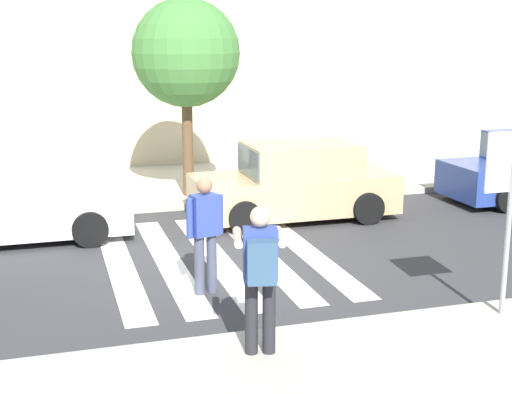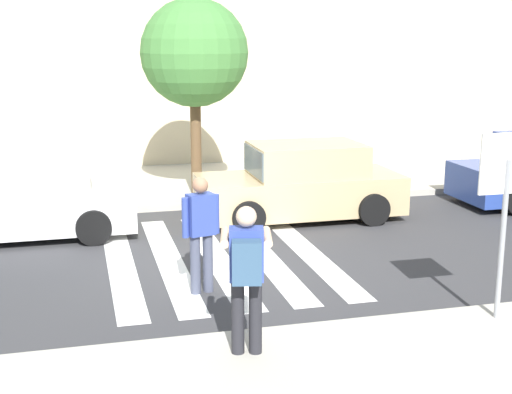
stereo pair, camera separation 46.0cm
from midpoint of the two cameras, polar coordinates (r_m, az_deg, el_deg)
ground_plane at (r=11.98m, az=-1.92°, el=-5.09°), size 120.00×120.00×0.00m
sidewalk_far at (r=17.68m, az=-6.14°, el=0.99°), size 60.00×4.80×0.14m
building_facade_far at (r=21.66m, az=-8.12°, el=12.85°), size 56.00×4.00×7.44m
crosswalk_stripe_0 at (r=11.95m, az=-9.68°, el=-5.31°), size 0.44×5.20×0.01m
crosswalk_stripe_1 at (r=12.03m, az=-5.87°, el=-5.06°), size 0.44×5.20×0.01m
crosswalk_stripe_2 at (r=12.16m, az=-2.13°, el=-4.79°), size 0.44×5.20×0.01m
crosswalk_stripe_3 at (r=12.35m, az=1.51°, el=-4.51°), size 0.44×5.20×0.01m
crosswalk_stripe_4 at (r=12.58m, az=5.03°, el=-4.23°), size 0.44×5.20×0.01m
stop_sign at (r=9.41m, az=20.70°, el=0.88°), size 0.76×0.08×2.39m
photographer_with_backpack at (r=7.94m, az=0.90°, el=-5.70°), size 0.69×0.92×1.72m
pedestrian_crossing at (r=10.26m, az=-3.14°, el=-2.52°), size 0.57×0.33×1.72m
parked_car_white at (r=13.77m, az=-17.23°, el=-0.15°), size 4.10×1.92×1.55m
parked_car_tan at (r=14.51m, az=4.54°, el=1.04°), size 4.10×1.92×1.55m
street_tree_center at (r=15.85m, az=-4.12°, el=11.37°), size 2.36×2.36×4.34m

